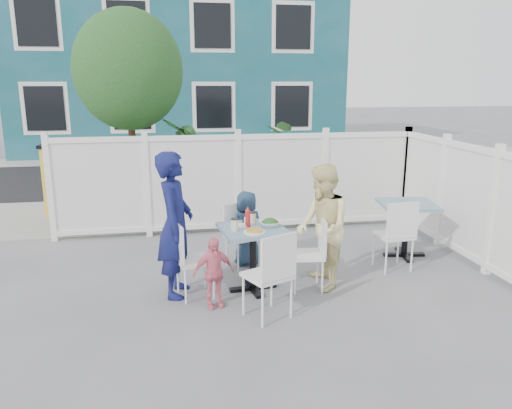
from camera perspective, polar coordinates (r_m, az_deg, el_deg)
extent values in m
plane|color=slate|center=(6.05, 0.25, -9.67)|extent=(80.00, 80.00, 0.00)
cube|color=gray|center=(9.62, -3.72, -0.65)|extent=(24.00, 2.60, 0.01)
cube|color=black|center=(13.22, -5.47, 3.32)|extent=(24.00, 5.00, 0.01)
cube|color=gray|center=(16.27, -6.34, 5.31)|extent=(24.00, 1.60, 0.01)
cube|color=#115359|center=(19.47, -8.78, 15.48)|extent=(11.00, 6.00, 6.00)
cube|color=black|center=(16.62, -17.14, 10.50)|extent=(1.20, 0.04, 1.40)
cube|color=black|center=(16.62, -3.08, 11.08)|extent=(1.20, 0.04, 1.40)
cube|color=black|center=(16.69, -17.78, 19.08)|extent=(1.20, 0.04, 1.40)
cube|color=black|center=(16.68, -3.20, 19.69)|extent=(1.20, 0.04, 1.40)
cube|color=white|center=(8.09, -2.03, 2.50)|extent=(5.80, 0.04, 1.40)
cube|color=white|center=(7.98, -2.08, 7.72)|extent=(5.86, 0.08, 0.08)
cube|color=white|center=(8.28, -1.99, -2.66)|extent=(5.86, 0.08, 0.12)
cube|color=white|center=(7.42, 22.82, 0.35)|extent=(0.04, 3.60, 1.40)
cube|color=white|center=(7.30, 23.37, 6.01)|extent=(0.08, 3.66, 0.08)
cube|color=white|center=(7.62, 22.29, -5.21)|extent=(0.08, 3.66, 0.12)
cylinder|color=#382316|center=(8.87, -13.87, 5.60)|extent=(0.12, 0.12, 2.40)
ellipsoid|color=#163A19|center=(8.78, -14.42, 14.67)|extent=(1.80, 1.62, 1.98)
cube|color=gold|center=(9.81, -20.89, 2.49)|extent=(0.75, 0.59, 1.26)
imported|color=#163A19|center=(8.70, -7.89, 3.75)|extent=(1.24, 1.24, 1.81)
imported|color=#163A19|center=(8.94, 6.16, 3.73)|extent=(2.01, 2.03, 1.70)
cube|color=slate|center=(5.80, -0.37, -2.88)|extent=(0.81, 0.81, 0.04)
cylinder|color=black|center=(5.91, -0.37, -6.34)|extent=(0.08, 0.08, 0.71)
cube|color=black|center=(6.05, -0.36, -9.48)|extent=(0.58, 0.16, 0.04)
cube|color=black|center=(6.05, -0.36, -9.48)|extent=(0.16, 0.58, 0.04)
cube|color=slate|center=(7.24, 16.93, 0.01)|extent=(0.84, 0.84, 0.04)
cylinder|color=black|center=(7.33, 16.73, -2.86)|extent=(0.08, 0.08, 0.72)
cube|color=black|center=(7.44, 16.54, -5.50)|extent=(0.58, 0.17, 0.04)
cube|color=black|center=(7.44, 16.54, -5.50)|extent=(0.17, 0.58, 0.04)
cube|color=white|center=(5.77, -7.00, -6.35)|extent=(0.47, 0.48, 0.04)
cube|color=white|center=(5.64, -8.87, -4.28)|extent=(0.12, 0.40, 0.43)
cylinder|color=white|center=(6.04, -5.90, -7.56)|extent=(0.02, 0.02, 0.43)
cylinder|color=white|center=(5.73, -4.86, -8.74)|extent=(0.02, 0.02, 0.43)
cylinder|color=white|center=(5.96, -8.94, -7.96)|extent=(0.02, 0.02, 0.43)
cylinder|color=white|center=(5.65, -8.06, -9.19)|extent=(0.02, 0.02, 0.43)
cube|color=white|center=(5.96, 5.85, -5.75)|extent=(0.42, 0.44, 0.04)
cube|color=white|center=(5.92, 7.62, -3.56)|extent=(0.08, 0.40, 0.42)
cylinder|color=white|center=(5.86, 4.49, -8.29)|extent=(0.02, 0.02, 0.42)
cylinder|color=white|center=(6.17, 4.09, -7.11)|extent=(0.02, 0.02, 0.42)
cylinder|color=white|center=(5.91, 7.60, -8.19)|extent=(0.02, 0.02, 0.42)
cylinder|color=white|center=(6.22, 7.04, -7.02)|extent=(0.02, 0.02, 0.42)
cube|color=white|center=(6.64, -1.53, -3.73)|extent=(0.49, 0.48, 0.04)
cube|color=white|center=(6.72, -2.28, -1.51)|extent=(0.36, 0.17, 0.41)
cylinder|color=white|center=(6.66, 0.38, -5.52)|extent=(0.02, 0.02, 0.41)
cylinder|color=white|center=(6.50, -2.07, -6.03)|extent=(0.02, 0.02, 0.41)
cylinder|color=white|center=(6.91, -0.99, -4.80)|extent=(0.02, 0.02, 0.41)
cylinder|color=white|center=(6.76, -3.38, -5.26)|extent=(0.02, 0.02, 0.41)
cube|color=white|center=(5.23, 1.29, -8.11)|extent=(0.56, 0.55, 0.04)
cube|color=white|center=(4.99, 2.63, -6.07)|extent=(0.40, 0.21, 0.46)
cylinder|color=white|center=(5.36, -1.46, -10.24)|extent=(0.02, 0.02, 0.46)
cylinder|color=white|center=(5.55, 1.77, -9.35)|extent=(0.02, 0.02, 0.46)
cylinder|color=white|center=(5.09, 0.74, -11.56)|extent=(0.02, 0.02, 0.46)
cylinder|color=white|center=(5.30, 4.04, -10.56)|extent=(0.02, 0.02, 0.46)
cube|color=white|center=(6.78, 15.43, -3.41)|extent=(0.46, 0.44, 0.04)
cube|color=white|center=(6.55, 16.41, -1.76)|extent=(0.43, 0.06, 0.46)
cylinder|color=white|center=(6.91, 13.27, -4.96)|extent=(0.02, 0.02, 0.46)
cylinder|color=white|center=(7.08, 15.93, -4.66)|extent=(0.02, 0.02, 0.46)
cylinder|color=white|center=(6.62, 14.65, -5.88)|extent=(0.02, 0.02, 0.46)
cylinder|color=white|center=(6.80, 17.38, -5.54)|extent=(0.02, 0.02, 0.46)
imported|color=#11164C|center=(5.73, -9.22, -2.30)|extent=(0.50, 0.67, 1.68)
imported|color=#F1DB59|center=(5.93, 7.59, -2.60)|extent=(0.59, 0.74, 1.50)
imported|color=#1E354F|center=(6.69, -1.07, -2.71)|extent=(0.57, 0.47, 1.01)
imported|color=pink|center=(5.50, -4.88, -7.76)|extent=(0.50, 0.29, 0.79)
cylinder|color=white|center=(5.61, -0.17, -3.14)|extent=(0.25, 0.25, 0.02)
cylinder|color=white|center=(5.84, -1.98, -2.46)|extent=(0.20, 0.20, 0.01)
imported|color=white|center=(5.85, 1.61, -2.18)|extent=(0.26, 0.26, 0.06)
cylinder|color=beige|center=(5.68, -2.44, -2.34)|extent=(0.09, 0.09, 0.13)
cylinder|color=beige|center=(5.99, -0.38, -1.51)|extent=(0.08, 0.08, 0.12)
cylinder|color=red|center=(5.82, -0.95, -1.61)|extent=(0.06, 0.06, 0.19)
cylinder|color=white|center=(5.98, -1.24, -1.78)|extent=(0.03, 0.03, 0.07)
cylinder|color=black|center=(6.00, -1.41, -1.70)|extent=(0.03, 0.03, 0.08)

